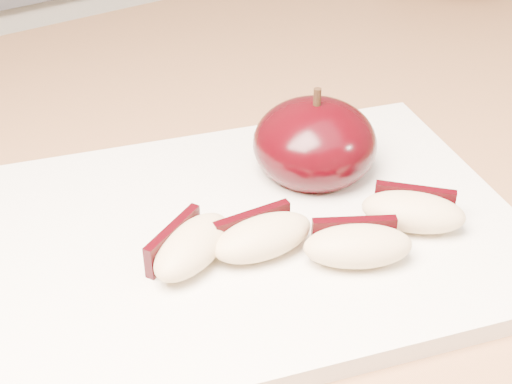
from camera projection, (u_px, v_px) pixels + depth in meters
back_cabinet at (48, 178)px, 1.29m from camera, size 2.40×0.62×0.94m
cutting_board at (256, 233)px, 0.45m from camera, size 0.38×0.32×0.01m
apple_half at (315, 143)px, 0.49m from camera, size 0.11×0.11×0.07m
apple_wedge_a at (190, 246)px, 0.41m from camera, size 0.07×0.06×0.02m
apple_wedge_b at (262, 236)px, 0.42m from camera, size 0.07×0.04×0.02m
apple_wedge_c at (357, 245)px, 0.41m from camera, size 0.07×0.06×0.02m
apple_wedge_d at (413, 211)px, 0.44m from camera, size 0.07×0.07×0.02m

